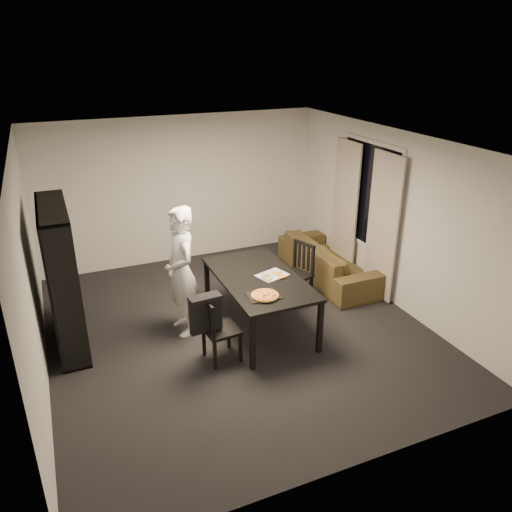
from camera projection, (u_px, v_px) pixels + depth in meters
name	position (u px, v px, depth m)	size (l,w,h in m)	color
room	(236.00, 243.00, 6.52)	(5.01, 5.51, 2.61)	black
window_pane	(369.00, 195.00, 7.85)	(0.02, 1.40, 1.60)	black
window_frame	(369.00, 195.00, 7.84)	(0.03, 1.52, 1.72)	white
curtain_left	(382.00, 227.00, 7.51)	(0.03, 0.70, 2.25)	#BBAD9F
curtain_right	(345.00, 208.00, 8.39)	(0.03, 0.70, 2.25)	#BBAD9F
bookshelf	(62.00, 277.00, 6.39)	(0.35, 1.50, 1.90)	black
dining_table	(259.00, 281.00, 6.81)	(1.04, 1.87, 0.78)	black
chair_left	(215.00, 326.00, 6.15)	(0.44, 0.44, 0.88)	black
chair_right	(299.00, 269.00, 7.62)	(0.55, 0.55, 0.94)	black
draped_jacket	(205.00, 312.00, 6.01)	(0.41, 0.20, 0.48)	black
person	(181.00, 272.00, 6.65)	(0.66, 0.43, 1.80)	white
baking_tray	(264.00, 296.00, 6.28)	(0.40, 0.32, 0.01)	black
pepperoni_pizza	(265.00, 295.00, 6.24)	(0.35, 0.35, 0.03)	#AA7731
kitchen_towel	(272.00, 275.00, 6.83)	(0.40, 0.30, 0.01)	silver
pizza_slices	(273.00, 276.00, 6.78)	(0.37, 0.31, 0.01)	gold
sofa	(329.00, 260.00, 8.43)	(2.19, 0.85, 0.64)	#423C1A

